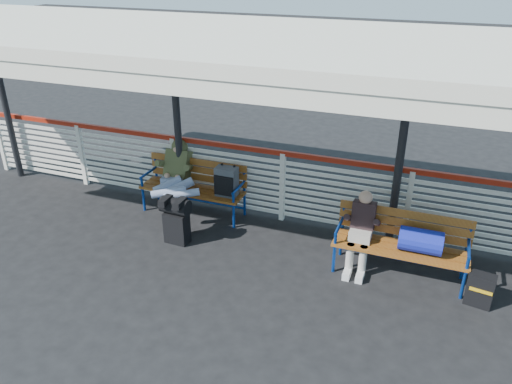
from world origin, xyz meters
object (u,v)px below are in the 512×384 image
at_px(companion_person, 361,231).
at_px(traveler_man, 175,183).
at_px(luggage_stack, 176,219).
at_px(bench_right, 411,240).
at_px(bench_left, 206,182).
at_px(suitcase_side, 480,290).

bearing_deg(companion_person, traveler_man, 174.02).
bearing_deg(companion_person, luggage_stack, -173.43).
height_order(bench_right, traveler_man, traveler_man).
xyz_separation_m(bench_right, companion_person, (-0.67, -0.01, 0.01)).
height_order(bench_left, traveler_man, traveler_man).
bearing_deg(companion_person, suitcase_side, -10.54).
distance_m(luggage_stack, suitcase_side, 4.36).
relative_size(companion_person, suitcase_side, 2.52).
distance_m(luggage_stack, companion_person, 2.78).
distance_m(traveler_man, suitcase_side, 4.76).
relative_size(luggage_stack, bench_left, 0.42).
bearing_deg(luggage_stack, bench_right, 8.05).
bearing_deg(traveler_man, bench_right, -4.77).
bearing_deg(luggage_stack, companion_person, 9.16).
distance_m(luggage_stack, bench_right, 3.44).
height_order(bench_left, bench_right, bench_left).
bearing_deg(bench_right, luggage_stack, -174.54).
distance_m(traveler_man, companion_person, 3.12).
xyz_separation_m(bench_right, suitcase_side, (0.93, -0.31, -0.36)).
bearing_deg(bench_left, bench_right, -10.98).
relative_size(bench_left, companion_person, 1.57).
height_order(bench_right, suitcase_side, bench_right).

